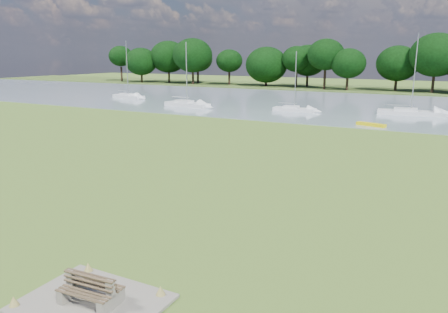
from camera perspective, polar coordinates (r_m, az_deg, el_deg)
The scene contains 11 objects.
ground at distance 25.36m, azimuth 5.73°, elevation -3.64°, with size 220.00×220.00×0.00m, color olive.
river at distance 65.58m, azimuth 19.77°, elevation 6.11°, with size 220.00×40.00×0.10m, color gray.
far_bank at distance 95.25m, azimuth 22.44°, elevation 7.91°, with size 220.00×20.00×0.40m, color #4C6626.
concrete_pad at distance 14.40m, azimuth -16.90°, elevation -17.89°, with size 4.20×3.20×0.10m, color gray.
bench_pair at distance 14.18m, azimuth -17.02°, elevation -16.36°, with size 1.86×1.17×0.97m.
kayak at distance 47.66m, azimuth 18.65°, elevation 3.98°, with size 3.06×0.71×0.31m, color yellow.
tree_line at distance 92.40m, azimuth 16.60°, elevation 12.00°, with size 124.01×8.42×10.19m.
sailboat_0 at distance 75.37m, azimuth -12.41°, elevation 7.83°, with size 6.59×3.02×9.32m.
sailboat_1 at distance 61.98m, azimuth -4.90°, elevation 6.99°, with size 7.16×2.88×8.83m.
sailboat_3 at distance 58.01m, azimuth 23.14°, elevation 5.49°, with size 7.87×2.90×9.64m.
sailboat_5 at distance 57.36m, azimuth 9.12°, elevation 6.27°, with size 5.46×1.59×7.58m.
Camera 1 is at (8.99, -22.54, 7.38)m, focal length 35.00 mm.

